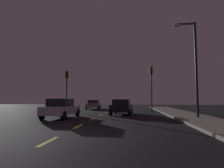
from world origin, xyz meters
TOP-DOWN VIEW (x-y plane):
  - ground_plane at (0.00, 7.00)m, footprint 80.00×80.00m
  - sidewalk_curb_right at (7.50, 7.00)m, footprint 3.00×40.00m
  - lane_stripe_nearest at (0.00, -1.20)m, footprint 0.16×1.60m
  - lane_stripe_second at (0.00, 2.60)m, footprint 0.16×1.60m
  - lane_stripe_third at (0.00, 6.40)m, footprint 0.16×1.60m
  - lane_stripe_fourth at (0.00, 10.20)m, footprint 0.16×1.60m
  - lane_stripe_fifth at (0.00, 14.00)m, footprint 0.16×1.60m
  - lane_stripe_sixth at (0.00, 17.80)m, footprint 0.16×1.60m
  - traffic_signal_left at (-5.25, 15.71)m, footprint 0.32×0.38m
  - traffic_signal_right at (5.25, 15.71)m, footprint 0.32×0.38m
  - car_stopped_ahead at (1.91, 11.06)m, footprint 2.12×4.24m
  - car_adjacent_lane at (-2.62, 6.98)m, footprint 1.91×4.35m
  - car_oncoming_far at (-2.84, 20.95)m, footprint 2.11×4.08m
  - street_lamp_right at (7.55, 7.40)m, footprint 1.72×0.36m

SIDE VIEW (x-z plane):
  - ground_plane at x=0.00m, z-range 0.00..0.00m
  - lane_stripe_nearest at x=0.00m, z-range 0.00..0.01m
  - lane_stripe_second at x=0.00m, z-range 0.00..0.01m
  - lane_stripe_third at x=0.00m, z-range 0.00..0.01m
  - lane_stripe_fourth at x=0.00m, z-range 0.00..0.01m
  - lane_stripe_fifth at x=0.00m, z-range 0.00..0.01m
  - lane_stripe_sixth at x=0.00m, z-range 0.00..0.01m
  - sidewalk_curb_right at x=7.50m, z-range 0.00..0.15m
  - car_oncoming_far at x=-2.84m, z-range 0.03..1.39m
  - car_stopped_ahead at x=1.91m, z-range 0.02..1.48m
  - car_adjacent_lane at x=-2.62m, z-range 0.01..1.52m
  - traffic_signal_left at x=-5.25m, z-range 1.00..6.02m
  - traffic_signal_right at x=5.25m, z-range 1.05..6.47m
  - street_lamp_right at x=7.55m, z-range 0.72..8.15m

